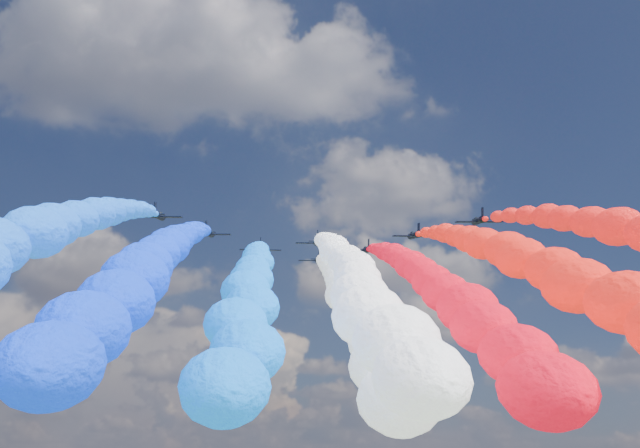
{
  "coord_description": "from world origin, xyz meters",
  "views": [
    {
      "loc": [
        -9.34,
        -156.16,
        44.03
      ],
      "look_at": [
        0.0,
        4.0,
        93.76
      ],
      "focal_mm": 47.73,
      "sensor_mm": 36.0,
      "label": 1
    }
  ],
  "objects": [
    {
      "name": "trail_1",
      "position": [
        -21.84,
        -52.96,
        70.67
      ],
      "size": [
        6.56,
        113.03,
        46.47
      ],
      "primitive_type": null,
      "color": "#0A2FDD"
    },
    {
      "name": "trail_5",
      "position": [
        10.5,
        -42.49,
        70.67
      ],
      "size": [
        6.56,
        113.03,
        46.47
      ],
      "primitive_type": null,
      "color": "red"
    },
    {
      "name": "jet_2",
      "position": [
        -11.81,
        15.88,
        91.76
      ],
      "size": [
        8.81,
        12.01,
        5.16
      ],
      "primitive_type": null,
      "rotation": [
        0.23,
        0.0,
        0.01
      ],
      "color": "black"
    },
    {
      "name": "trail_0",
      "position": [
        -30.32,
        -63.83,
        70.67
      ],
      "size": [
        6.56,
        113.03,
        46.47
      ],
      "primitive_type": null,
      "color": "blue"
    },
    {
      "name": "jet_3",
      "position": [
        -0.27,
        10.04,
        91.76
      ],
      "size": [
        8.96,
        12.12,
        5.16
      ],
      "primitive_type": null,
      "rotation": [
        0.23,
        0.0,
        -0.02
      ],
      "color": "black"
    },
    {
      "name": "trail_2",
      "position": [
        -11.81,
        -42.16,
        70.67
      ],
      "size": [
        6.56,
        113.03,
        46.47
      ],
      "primitive_type": null,
      "color": "blue"
    },
    {
      "name": "jet_0",
      "position": [
        -30.32,
        -5.79,
        91.76
      ],
      "size": [
        9.09,
        12.22,
        5.16
      ],
      "primitive_type": null,
      "rotation": [
        0.23,
        0.0,
        -0.03
      ],
      "color": "black"
    },
    {
      "name": "jet_4",
      "position": [
        0.78,
        23.94,
        91.76
      ],
      "size": [
        8.88,
        12.06,
        5.16
      ],
      "primitive_type": null,
      "rotation": [
        0.23,
        0.0,
        -0.02
      ],
      "color": "black"
    },
    {
      "name": "trail_6",
      "position": [
        18.77,
        -54.0,
        70.67
      ],
      "size": [
        6.56,
        113.03,
        46.47
      ],
      "primitive_type": null,
      "color": "red"
    },
    {
      "name": "jet_1",
      "position": [
        -21.84,
        5.08,
        91.76
      ],
      "size": [
        9.4,
        12.44,
        5.16
      ],
      "primitive_type": null,
      "rotation": [
        0.23,
        0.0,
        -0.06
      ],
      "color": "black"
    },
    {
      "name": "jet_6",
      "position": [
        18.77,
        4.04,
        91.76
      ],
      "size": [
        9.16,
        12.27,
        5.16
      ],
      "primitive_type": null,
      "rotation": [
        0.23,
        0.0,
        0.04
      ],
      "color": "black"
    },
    {
      "name": "trail_4",
      "position": [
        0.78,
        -34.1,
        70.67
      ],
      "size": [
        6.56,
        113.03,
        46.47
      ],
      "primitive_type": null,
      "color": "white"
    },
    {
      "name": "trail_3",
      "position": [
        -0.27,
        -48.0,
        70.67
      ],
      "size": [
        6.56,
        113.03,
        46.47
      ],
      "primitive_type": null,
      "color": "white"
    },
    {
      "name": "jet_7",
      "position": [
        29.2,
        -6.19,
        91.76
      ],
      "size": [
        9.35,
        12.4,
        5.16
      ],
      "primitive_type": null,
      "rotation": [
        0.23,
        0.0,
        -0.06
      ],
      "color": "black"
    },
    {
      "name": "jet_5",
      "position": [
        10.5,
        15.55,
        91.76
      ],
      "size": [
        8.74,
        11.96,
        5.16
      ],
      "primitive_type": null,
      "rotation": [
        0.23,
        0.0,
        -0.0
      ],
      "color": "black"
    },
    {
      "name": "trail_7",
      "position": [
        29.2,
        -64.23,
        70.67
      ],
      "size": [
        6.56,
        113.03,
        46.47
      ],
      "primitive_type": null,
      "color": "red"
    }
  ]
}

